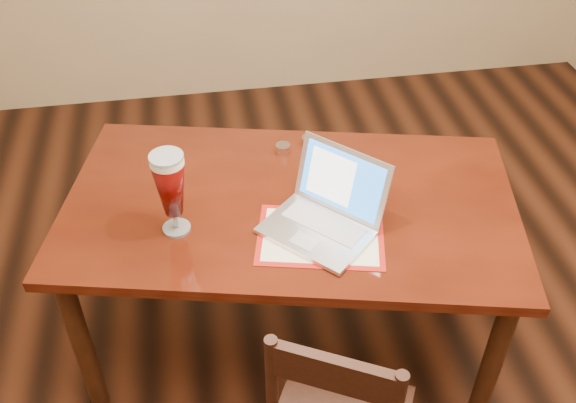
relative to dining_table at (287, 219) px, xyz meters
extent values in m
plane|color=black|center=(0.30, -0.28, -0.71)|extent=(5.00, 5.00, 0.00)
cube|color=#4D180A|center=(0.01, 0.01, 0.06)|extent=(1.85, 1.31, 0.04)
cylinder|color=#34180D|center=(-0.81, -0.20, -0.33)|extent=(0.07, 0.07, 0.74)
cylinder|color=#34180D|center=(0.66, -0.54, -0.33)|extent=(0.07, 0.07, 0.74)
cylinder|color=#34180D|center=(-0.63, 0.56, -0.33)|extent=(0.07, 0.07, 0.74)
cylinder|color=#34180D|center=(0.84, 0.21, -0.33)|extent=(0.07, 0.07, 0.74)
cube|color=#A7170F|center=(0.08, -0.20, 0.08)|extent=(0.50, 0.41, 0.00)
cube|color=white|center=(0.08, -0.20, 0.09)|extent=(0.45, 0.36, 0.00)
cube|color=silver|center=(0.07, -0.19, 0.09)|extent=(0.43, 0.43, 0.02)
cube|color=#AFAFB3|center=(0.10, -0.15, 0.10)|extent=(0.29, 0.29, 0.00)
cube|color=silver|center=(0.02, -0.24, 0.10)|extent=(0.11, 0.11, 0.00)
cube|color=silver|center=(0.18, -0.08, 0.22)|extent=(0.30, 0.31, 0.24)
cube|color=blue|center=(0.18, -0.08, 0.22)|extent=(0.26, 0.27, 0.20)
cube|color=white|center=(0.15, -0.05, 0.22)|extent=(0.16, 0.16, 0.17)
cylinder|color=silver|center=(-0.41, -0.08, 0.09)|extent=(0.10, 0.10, 0.01)
cylinder|color=silver|center=(-0.41, -0.08, 0.13)|extent=(0.02, 0.02, 0.07)
cylinder|color=white|center=(-0.41, -0.08, 0.38)|extent=(0.11, 0.11, 0.02)
cylinder|color=silver|center=(-0.41, -0.08, 0.40)|extent=(0.11, 0.11, 0.01)
cylinder|color=silver|center=(0.04, 0.32, 0.10)|extent=(0.06, 0.06, 0.04)
cylinder|color=silver|center=(0.15, 0.35, 0.10)|extent=(0.06, 0.06, 0.04)
cylinder|color=black|center=(-0.17, -0.77, 0.02)|extent=(0.04, 0.04, 0.54)
cube|color=black|center=(-0.02, -0.85, 0.22)|extent=(0.32, 0.19, 0.12)
camera|label=1|loc=(-0.30, -1.80, 1.61)|focal=40.00mm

